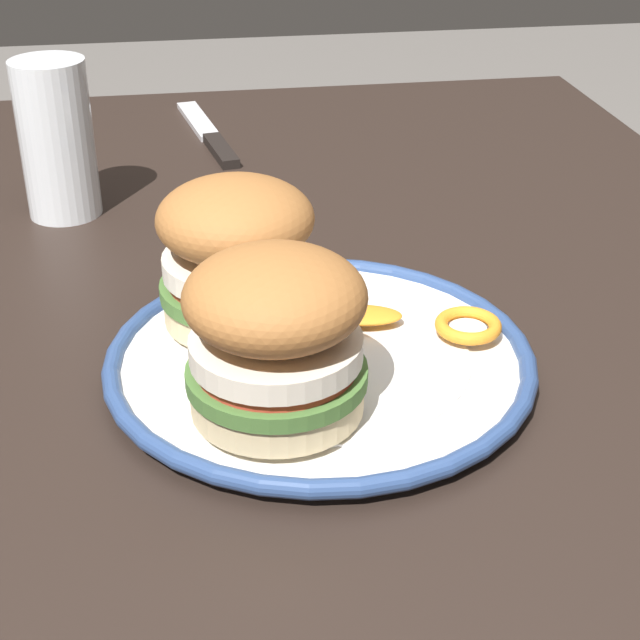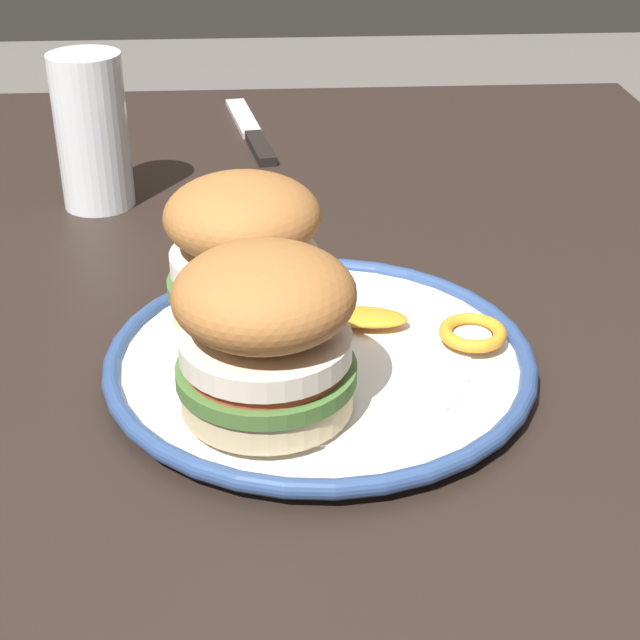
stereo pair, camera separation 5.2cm
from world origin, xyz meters
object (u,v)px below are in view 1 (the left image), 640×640
at_px(dinner_plate, 320,360).
at_px(sandwich_half_left, 276,333).
at_px(dining_table, 278,437).
at_px(table_knife, 210,137).
at_px(sandwich_half_right, 237,251).
at_px(drinking_glass, 58,150).

distance_m(dinner_plate, sandwich_half_left, 0.09).
relative_size(dining_table, table_knife, 5.31).
bearing_deg(dinner_plate, dining_table, 15.35).
relative_size(dining_table, dinner_plate, 4.13).
distance_m(sandwich_half_left, sandwich_half_right, 0.11).
bearing_deg(dining_table, sandwich_half_right, 134.38).
bearing_deg(drinking_glass, table_knife, -37.91).
bearing_deg(sandwich_half_left, sandwich_half_right, 6.69).
bearing_deg(drinking_glass, sandwich_half_left, -157.51).
height_order(dining_table, sandwich_half_left, sandwich_half_left).
bearing_deg(dinner_plate, drinking_glass, 31.63).
xyz_separation_m(sandwich_half_left, drinking_glass, (0.36, 0.15, -0.01)).
height_order(dining_table, sandwich_half_right, sandwich_half_right).
distance_m(dining_table, sandwich_half_left, 0.22).
relative_size(dinner_plate, sandwich_half_left, 2.44).
distance_m(dining_table, drinking_glass, 0.32).
bearing_deg(sandwich_half_left, dinner_plate, -29.93).
distance_m(sandwich_half_left, drinking_glass, 0.39).
bearing_deg(drinking_glass, dining_table, -143.67).
height_order(sandwich_half_right, drinking_glass, drinking_glass).
bearing_deg(sandwich_half_right, table_knife, -0.48).
xyz_separation_m(dining_table, drinking_glass, (0.22, 0.16, 0.17)).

